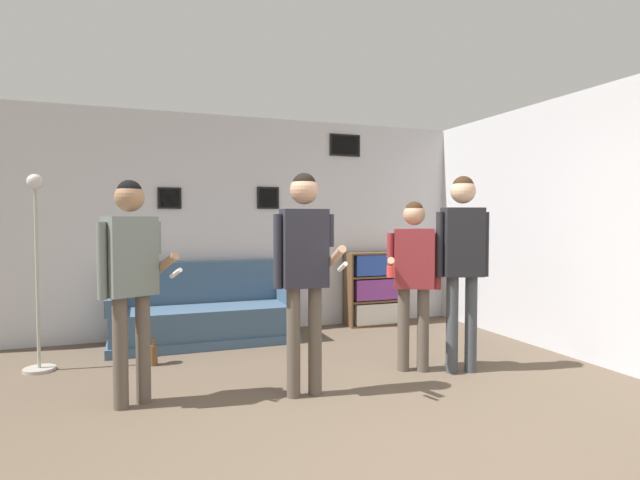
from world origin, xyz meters
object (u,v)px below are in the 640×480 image
at_px(person_watcher_holding_cup, 414,268).
at_px(person_player_foreground_center, 304,258).
at_px(bookshelf, 376,288).
at_px(person_player_foreground_left, 131,267).
at_px(couch, 204,316).
at_px(floor_lamp, 37,270).
at_px(person_spectator_near_bookshelf, 462,250).
at_px(bottle_on_floor, 154,354).

bearing_deg(person_watcher_holding_cup, person_player_foreground_center, -166.48).
xyz_separation_m(bookshelf, person_player_foreground_center, (-1.76, -2.27, 0.63)).
height_order(person_player_foreground_left, person_player_foreground_center, person_player_foreground_center).
xyz_separation_m(couch, person_player_foreground_center, (0.54, -2.07, 0.81)).
xyz_separation_m(floor_lamp, person_spectator_near_bookshelf, (3.69, -1.37, 0.18)).
relative_size(floor_lamp, person_player_foreground_left, 1.07).
bearing_deg(bottle_on_floor, person_player_foreground_center, -49.21).
height_order(bookshelf, bottle_on_floor, bookshelf).
bearing_deg(person_player_foreground_left, bookshelf, 33.46).
bearing_deg(floor_lamp, person_watcher_holding_cup, -19.95).
bearing_deg(person_player_foreground_left, person_player_foreground_center, -10.94).
bearing_deg(couch, floor_lamp, -159.24).
relative_size(person_player_foreground_left, bottle_on_floor, 6.18).
xyz_separation_m(person_player_foreground_center, person_spectator_near_bookshelf, (1.57, 0.10, 0.02)).
height_order(couch, person_player_foreground_center, person_player_foreground_center).
distance_m(bookshelf, person_spectator_near_bookshelf, 2.27).
height_order(couch, person_watcher_holding_cup, person_watcher_holding_cup).
distance_m(person_watcher_holding_cup, person_spectator_near_bookshelf, 0.47).
bearing_deg(couch, person_player_foreground_left, -112.42).
distance_m(floor_lamp, person_spectator_near_bookshelf, 3.95).
relative_size(couch, bookshelf, 2.11).
xyz_separation_m(floor_lamp, person_player_foreground_center, (2.13, -1.47, 0.16)).
relative_size(person_watcher_holding_cup, person_spectator_near_bookshelf, 0.87).
bearing_deg(person_spectator_near_bookshelf, person_watcher_holding_cup, 156.15).
height_order(person_watcher_holding_cup, person_spectator_near_bookshelf, person_spectator_near_bookshelf).
relative_size(person_player_foreground_left, person_spectator_near_bookshelf, 0.94).
bearing_deg(couch, bottle_on_floor, -126.21).
bearing_deg(couch, person_player_foreground_center, -75.34).
bearing_deg(bottle_on_floor, couch, 53.79).
bearing_deg(bookshelf, person_spectator_near_bookshelf, -95.03).
bearing_deg(couch, person_spectator_near_bookshelf, -43.11).
height_order(couch, person_spectator_near_bookshelf, person_spectator_near_bookshelf).
distance_m(floor_lamp, person_player_foreground_left, 1.48).
bearing_deg(bookshelf, person_watcher_holding_cup, -106.70).
bearing_deg(person_player_foreground_center, bookshelf, 52.23).
xyz_separation_m(bookshelf, bottle_on_floor, (-2.87, -0.98, -0.38)).
bearing_deg(floor_lamp, person_player_foreground_center, -34.69).
distance_m(floor_lamp, person_watcher_holding_cup, 3.50).
xyz_separation_m(couch, bottle_on_floor, (-0.57, -0.78, -0.19)).
xyz_separation_m(bookshelf, person_spectator_near_bookshelf, (-0.19, -2.17, 0.65)).
height_order(floor_lamp, bottle_on_floor, floor_lamp).
height_order(couch, floor_lamp, floor_lamp).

